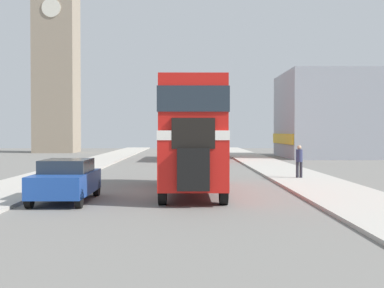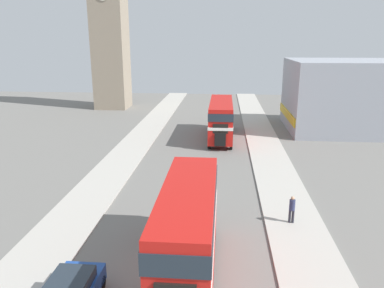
{
  "view_description": "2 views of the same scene",
  "coord_description": "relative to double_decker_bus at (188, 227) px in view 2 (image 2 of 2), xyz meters",
  "views": [
    {
      "loc": [
        0.69,
        -21.92,
        2.5
      ],
      "look_at": [
        0.9,
        0.07,
        2.0
      ],
      "focal_mm": 50.0,
      "sensor_mm": 36.0,
      "label": 1
    },
    {
      "loc": [
        2.34,
        -14.9,
        10.71
      ],
      "look_at": [
        0.0,
        12.9,
        2.82
      ],
      "focal_mm": 35.0,
      "sensor_mm": 36.0,
      "label": 2
    }
  ],
  "objects": [
    {
      "name": "double_decker_bus",
      "position": [
        0.0,
        0.0,
        0.0
      ],
      "size": [
        2.4,
        9.34,
        4.45
      ],
      "color": "red",
      "rests_on": "ground_plane"
    },
    {
      "name": "sidewalk_right",
      "position": [
        5.85,
        -0.05,
        -2.56
      ],
      "size": [
        3.5,
        120.0,
        0.12
      ],
      "color": "#B7B2A8",
      "rests_on": "ground_plane"
    },
    {
      "name": "ground_plane",
      "position": [
        -0.9,
        -0.05,
        -2.62
      ],
      "size": [
        120.0,
        120.0,
        0.0
      ],
      "primitive_type": "plane",
      "color": "slate"
    },
    {
      "name": "bus_distant",
      "position": [
        1.23,
        25.55,
        -0.17
      ],
      "size": [
        2.49,
        10.63,
        4.12
      ],
      "color": "red",
      "rests_on": "ground_plane"
    },
    {
      "name": "sidewalk_left",
      "position": [
        -7.65,
        -0.05,
        -2.56
      ],
      "size": [
        3.5,
        120.0,
        0.12
      ],
      "color": "#B7B2A8",
      "rests_on": "ground_plane"
    },
    {
      "name": "church_tower",
      "position": [
        -16.1,
        43.39,
        13.51
      ],
      "size": [
        5.13,
        5.13,
        31.57
      ],
      "color": "gray",
      "rests_on": "ground_plane"
    },
    {
      "name": "shop_building_block",
      "position": [
        18.05,
        30.74,
        1.52
      ],
      "size": [
        17.62,
        11.34,
        8.3
      ],
      "color": "#999EA8",
      "rests_on": "ground_plane"
    },
    {
      "name": "pedestrian_walking",
      "position": [
        5.63,
        5.69,
        -1.55
      ],
      "size": [
        0.34,
        0.34,
        1.69
      ],
      "color": "#282833",
      "rests_on": "sidewalk_right"
    }
  ]
}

